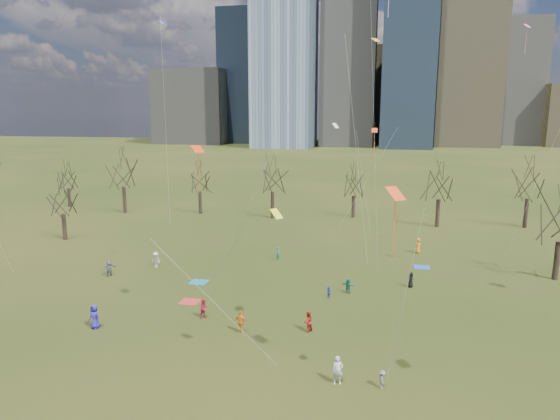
% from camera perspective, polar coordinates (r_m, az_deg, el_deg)
% --- Properties ---
extents(ground, '(500.00, 500.00, 0.00)m').
position_cam_1_polar(ground, '(37.51, -3.86, -14.13)').
color(ground, black).
rests_on(ground, ground).
extents(downtown_skyline, '(212.50, 78.00, 118.00)m').
position_cam_1_polar(downtown_skyline, '(244.60, 9.36, 16.50)').
color(downtown_skyline, slate).
rests_on(downtown_skyline, ground).
extents(bare_tree_row, '(113.04, 29.80, 9.50)m').
position_cam_1_polar(bare_tree_row, '(71.15, 4.09, 3.19)').
color(bare_tree_row, black).
rests_on(bare_tree_row, ground).
extents(blanket_teal, '(1.60, 1.50, 0.03)m').
position_cam_1_polar(blanket_teal, '(48.74, -9.27, -8.13)').
color(blanket_teal, '#197198').
rests_on(blanket_teal, ground).
extents(blanket_navy, '(1.60, 1.50, 0.03)m').
position_cam_1_polar(blanket_navy, '(54.55, 15.91, -6.30)').
color(blanket_navy, '#2551B0').
rests_on(blanket_navy, ground).
extents(blanket_crimson, '(1.60, 1.50, 0.03)m').
position_cam_1_polar(blanket_crimson, '(44.13, -10.25, -10.27)').
color(blanket_crimson, red).
rests_on(blanket_crimson, ground).
extents(person_0, '(1.04, 0.81, 1.87)m').
position_cam_1_polar(person_0, '(40.65, -20.43, -11.35)').
color(person_0, '#2A2399').
rests_on(person_0, ground).
extents(person_1, '(0.72, 0.56, 1.74)m').
position_cam_1_polar(person_1, '(31.45, 6.62, -17.72)').
color(person_1, silver).
rests_on(person_1, ground).
extents(person_2, '(0.91, 0.96, 1.57)m').
position_cam_1_polar(person_2, '(40.46, -8.66, -11.08)').
color(person_2, '#AD1832').
rests_on(person_2, ground).
extents(person_3, '(0.60, 0.80, 1.11)m').
position_cam_1_polar(person_3, '(31.59, 11.58, -18.42)').
color(person_3, slate).
rests_on(person_3, ground).
extents(person_4, '(1.07, 0.66, 1.70)m').
position_cam_1_polar(person_4, '(37.64, -4.47, -12.63)').
color(person_4, orange).
rests_on(person_4, ground).
extents(person_5, '(1.35, 0.80, 1.38)m').
position_cam_1_polar(person_5, '(45.53, 7.80, -8.59)').
color(person_5, '#197259').
rests_on(person_5, ground).
extents(person_6, '(0.73, 0.85, 1.47)m').
position_cam_1_polar(person_6, '(48.13, 14.73, -7.71)').
color(person_6, black).
rests_on(person_6, ground).
extents(person_8, '(0.63, 0.64, 1.04)m').
position_cam_1_polar(person_8, '(44.26, 5.55, -9.36)').
color(person_8, '#2540A2').
rests_on(person_8, ground).
extents(person_9, '(1.20, 0.93, 1.63)m').
position_cam_1_polar(person_9, '(53.87, -14.01, -5.54)').
color(person_9, silver).
rests_on(person_9, ground).
extents(person_11, '(1.21, 1.58, 1.67)m').
position_cam_1_polar(person_11, '(52.38, -18.94, -6.28)').
color(person_11, slate).
rests_on(person_11, ground).
extents(person_12, '(0.75, 0.98, 1.80)m').
position_cam_1_polar(person_12, '(59.44, 15.49, -3.94)').
color(person_12, orange).
rests_on(person_12, ground).
extents(person_13, '(0.43, 0.59, 1.47)m').
position_cam_1_polar(person_13, '(54.82, -0.22, -4.98)').
color(person_13, '#1B7A60').
rests_on(person_13, ground).
extents(person_14, '(0.93, 0.96, 1.56)m').
position_cam_1_polar(person_14, '(37.81, 3.21, -12.62)').
color(person_14, '#B21E19').
rests_on(person_14, ground).
extents(kites_airborne, '(68.19, 40.48, 31.71)m').
position_cam_1_polar(kites_airborne, '(42.38, 1.77, 6.38)').
color(kites_airborne, '#F53614').
rests_on(kites_airborne, ground).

